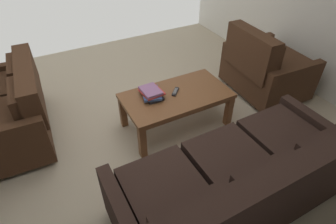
% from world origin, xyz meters
% --- Properties ---
extents(ground_plane, '(5.06, 4.98, 0.01)m').
position_xyz_m(ground_plane, '(0.00, 0.00, -0.00)').
color(ground_plane, '#B7A88E').
extents(sofa_main, '(1.99, 0.90, 0.83)m').
position_xyz_m(sofa_main, '(-0.37, 1.31, 0.36)').
color(sofa_main, black).
rests_on(sofa_main, ground).
extents(loveseat_near, '(0.85, 1.36, 0.82)m').
position_xyz_m(loveseat_near, '(1.19, -0.59, 0.36)').
color(loveseat_near, black).
rests_on(loveseat_near, ground).
extents(coffee_table, '(1.18, 0.64, 0.44)m').
position_xyz_m(coffee_table, '(-0.47, 0.10, 0.37)').
color(coffee_table, brown).
rests_on(coffee_table, ground).
extents(armchair_side, '(0.89, 1.03, 0.91)m').
position_xyz_m(armchair_side, '(-1.83, 0.03, 0.38)').
color(armchair_side, black).
rests_on(armchair_side, ground).
extents(book_stack, '(0.26, 0.32, 0.10)m').
position_xyz_m(book_stack, '(-0.21, 0.01, 0.48)').
color(book_stack, black).
rests_on(book_stack, coffee_table).
extents(tv_remote, '(0.14, 0.15, 0.02)m').
position_xyz_m(tv_remote, '(-0.48, 0.06, 0.45)').
color(tv_remote, black).
rests_on(tv_remote, coffee_table).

